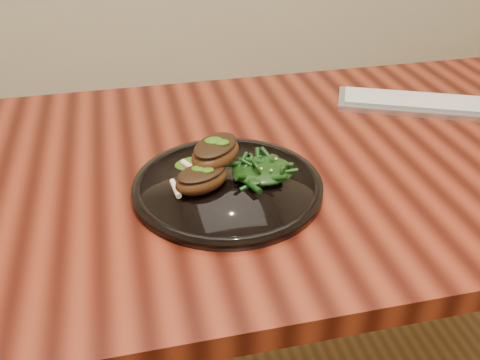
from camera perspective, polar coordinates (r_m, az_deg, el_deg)
name	(u,v)px	position (r m, az deg, el deg)	size (l,w,h in m)	color
desk	(280,193)	(1.05, 4.31, -1.35)	(1.60, 0.80, 0.75)	black
plate	(228,186)	(0.89, -1.32, -0.66)	(0.32, 0.32, 0.02)	black
lamb_chop_front	(201,178)	(0.86, -4.17, 0.17)	(0.11, 0.10, 0.04)	#44220D
lamb_chop_back	(215,152)	(0.89, -2.67, 2.98)	(0.12, 0.13, 0.05)	#44220D
herb_smear	(198,163)	(0.94, -4.55, 1.77)	(0.08, 0.05, 0.01)	#1C4507
greens_heap	(263,167)	(0.90, 2.48, 1.40)	(0.11, 0.10, 0.04)	black
keyboard	(424,104)	(1.26, 19.07, 7.69)	(0.39, 0.26, 0.02)	#B7B9BC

